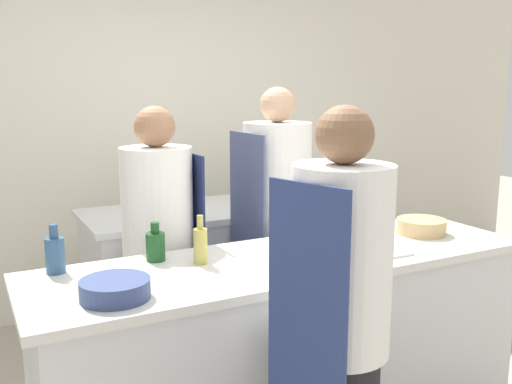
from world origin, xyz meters
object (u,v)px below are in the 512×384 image
object	(u,v)px
bottle_olive_oil	(55,254)
chef_at_pass_far	(276,235)
bottle_wine	(155,245)
bowl_ceramic_blue	(298,242)
oven_range	(330,231)
bottle_cooking_oil	(200,245)
bottle_vinegar	(327,220)
bowl_prep_small	(421,226)
bowl_mixing_large	(115,289)
chef_at_prep_near	(338,334)
chef_at_stove	(160,262)

from	to	relation	value
bottle_olive_oil	chef_at_pass_far	bearing A→B (deg)	15.65
bottle_wine	bowl_ceramic_blue	distance (m)	0.70
oven_range	bottle_cooking_oil	xyz separation A→B (m)	(-1.86, -1.63, 0.53)
chef_at_pass_far	bottle_wine	size ratio (longest dim) A/B	9.53
bottle_olive_oil	bottle_vinegar	distance (m)	1.36
bottle_wine	bottle_cooking_oil	size ratio (longest dim) A/B	0.81
bottle_olive_oil	bowl_prep_small	distance (m)	1.87
bottle_cooking_oil	bottle_vinegar	bearing A→B (deg)	8.66
bottle_vinegar	bowl_mixing_large	xyz separation A→B (m)	(-1.21, -0.37, -0.05)
chef_at_prep_near	bowl_ceramic_blue	xyz separation A→B (m)	(0.27, 0.72, 0.14)
oven_range	bowl_ceramic_blue	xyz separation A→B (m)	(-1.34, -1.62, 0.48)
bowl_mixing_large	chef_at_stove	bearing A→B (deg)	60.95
oven_range	chef_at_pass_far	world-z (taller)	chef_at_pass_far
bottle_cooking_oil	bowl_ceramic_blue	xyz separation A→B (m)	(0.52, 0.01, -0.06)
chef_at_prep_near	chef_at_stove	distance (m)	1.24
oven_range	bottle_cooking_oil	bearing A→B (deg)	-138.79
bottle_vinegar	chef_at_stove	bearing A→B (deg)	154.61
chef_at_stove	bottle_cooking_oil	distance (m)	0.54
chef_at_prep_near	chef_at_pass_far	distance (m)	1.32
bottle_olive_oil	bowl_ceramic_blue	distance (m)	1.13
oven_range	bottle_vinegar	distance (m)	1.95
bottle_olive_oil	bowl_mixing_large	bearing A→B (deg)	-70.29
chef_at_pass_far	bottle_olive_oil	xyz separation A→B (m)	(-1.29, -0.36, 0.16)
bottle_olive_oil	bottle_wine	world-z (taller)	bottle_olive_oil
chef_at_stove	bowl_prep_small	world-z (taller)	chef_at_stove
bottle_wine	bowl_ceramic_blue	xyz separation A→B (m)	(0.68, -0.13, -0.04)
bottle_cooking_oil	bowl_prep_small	distance (m)	1.26
chef_at_prep_near	bottle_wine	xyz separation A→B (m)	(-0.42, 0.85, 0.18)
chef_at_stove	chef_at_prep_near	bearing A→B (deg)	13.63
bottle_wine	bowl_mixing_large	bearing A→B (deg)	-126.07
chef_at_pass_far	bowl_ceramic_blue	bearing A→B (deg)	158.14
chef_at_prep_near	bottle_wine	size ratio (longest dim) A/B	9.21
chef_at_pass_far	bowl_mixing_large	xyz separation A→B (m)	(-1.14, -0.78, 0.12)
chef_at_pass_far	bowl_ceramic_blue	distance (m)	0.56
chef_at_stove	bowl_mixing_large	distance (m)	0.87
bottle_vinegar	bowl_mixing_large	distance (m)	1.27
oven_range	bowl_prep_small	size ratio (longest dim) A/B	3.74
oven_range	bowl_ceramic_blue	world-z (taller)	bowl_ceramic_blue
bottle_vinegar	bowl_prep_small	size ratio (longest dim) A/B	0.89
bottle_cooking_oil	bowl_mixing_large	distance (m)	0.52
oven_range	chef_at_pass_far	size ratio (longest dim) A/B	0.57
bottle_vinegar	bowl_prep_small	distance (m)	0.53
bottle_olive_oil	bottle_vinegar	xyz separation A→B (m)	(1.36, -0.05, 0.01)
chef_at_stove	bottle_cooking_oil	world-z (taller)	chef_at_stove
bottle_cooking_oil	bowl_ceramic_blue	size ratio (longest dim) A/B	1.15
bottle_olive_oil	bowl_prep_small	bearing A→B (deg)	-7.14
chef_at_prep_near	chef_at_stove	size ratio (longest dim) A/B	1.02
chef_at_stove	bottle_wine	distance (m)	0.43
bottle_wine	bowl_prep_small	distance (m)	1.44
oven_range	chef_at_prep_near	bearing A→B (deg)	-124.57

